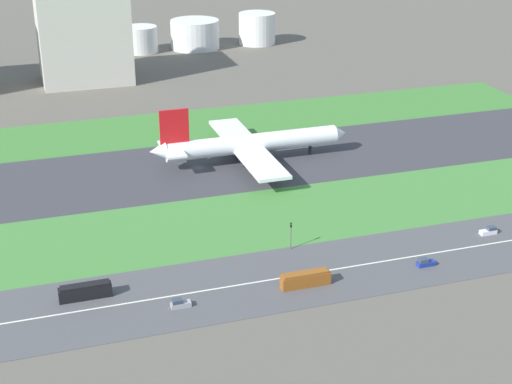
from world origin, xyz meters
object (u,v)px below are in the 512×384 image
Objects in this scene: car_1 at (489,231)px; hangar_building at (83,35)px; bus_0 at (305,279)px; traffic_light at (291,234)px; fuel_tank_east at (257,28)px; fuel_tank_centre at (195,34)px; fuel_tank_west at (141,39)px; car_4 at (425,263)px; airliner at (248,144)px; car_2 at (180,304)px; bus_1 at (85,291)px.

car_1 is 200.21m from hangar_building.
traffic_light is at bearing -99.70° from bus_0.
traffic_light is at bearing -105.91° from fuel_tank_east.
car_1 is at bearing -84.46° from fuel_tank_centre.
car_1 is at bearing -77.72° from fuel_tank_west.
fuel_tank_east reaches higher than fuel_tank_west.
fuel_tank_centre reaches higher than bus_0.
traffic_light reaches higher than car_4.
fuel_tank_west is at bearing -83.90° from car_4.
fuel_tank_centre is at bearing 82.09° from airliner.
fuel_tank_west is 0.87× the size of fuel_tank_east.
fuel_tank_west is at bearing 102.28° from car_1.
car_1 is at bearing -92.70° from fuel_tank_east.
fuel_tank_east is (62.41, 219.01, 3.56)m from traffic_light.
bus_0 is at bearing -82.15° from hangar_building.
car_1 is at bearing -65.94° from hangar_building.
bus_0 is (29.21, 0.00, 0.90)m from car_2.
traffic_light is at bearing 8.85° from bus_1.
car_2 is 0.38× the size of bus_1.
car_4 is at bearing -180.00° from bus_0.
car_2 is at bearing -173.21° from car_1.
bus_0 is 245.96m from fuel_tank_east.
traffic_light is at bearing 171.21° from car_1.
fuel_tank_centre is (59.25, 45.00, -12.74)m from hangar_building.
bus_0 is 2.64× the size of car_1.
fuel_tank_east is at bearing 87.30° from car_1.
car_2 is at bearing -98.31° from fuel_tank_west.
car_2 is 21.53m from bus_1.
car_2 is 1.00× the size of car_1.
car_4 is 0.38× the size of bus_0.
car_4 is 26.09m from car_1.
bus_0 and bus_1 have the same top height.
bus_0 is at bearing -97.79° from airliner.
traffic_light reaches higher than bus_1.
fuel_tank_centre reaches higher than car_1.
hangar_building reaches higher than car_4.
car_2 is 239.57m from fuel_tank_west.
hangar_building is (-37.15, 114.00, 13.56)m from airliner.
car_2 is at bearing -111.78° from fuel_tank_east.
airliner is 160.53m from fuel_tank_centre.
traffic_light is at bearing -97.72° from fuel_tank_centre.
bus_1 reaches higher than car_4.
fuel_tank_centre is at bearing 95.54° from car_1.
fuel_tank_east is at bearing 0.00° from fuel_tank_west.
airliner reaches higher than bus_0.
bus_0 reaches higher than car_4.
bus_0 is 0.48× the size of fuel_tank_centre.
hangar_building reaches higher than car_1.
airliner is 5.60× the size of bus_0.
fuel_tank_east is at bearing 26.07° from hangar_building.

